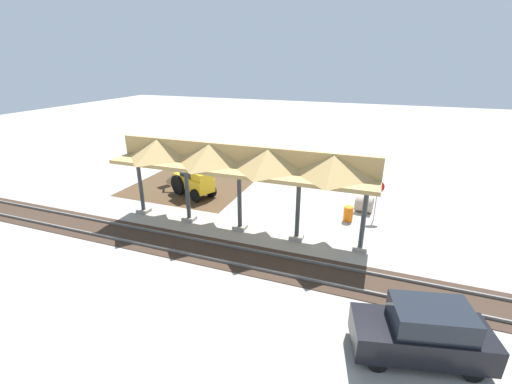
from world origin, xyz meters
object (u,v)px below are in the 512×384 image
(concrete_pipe, at_px, (364,204))
(distant_parked_car, at_px, (423,332))
(backhoe, at_px, (192,178))
(stop_sign, at_px, (377,192))
(traffic_barrel, at_px, (348,214))

(concrete_pipe, distance_m, distant_parked_car, 11.55)
(backhoe, bearing_deg, distant_parked_car, 144.53)
(backhoe, xyz_separation_m, concrete_pipe, (-11.67, -1.17, -0.75))
(stop_sign, bearing_deg, distant_parked_car, 100.07)
(stop_sign, bearing_deg, concrete_pipe, -55.67)
(backhoe, bearing_deg, concrete_pipe, -174.26)
(distant_parked_car, xyz_separation_m, traffic_barrel, (3.29, -9.54, -0.53))
(stop_sign, xyz_separation_m, concrete_pipe, (0.67, -0.98, -1.26))
(concrete_pipe, xyz_separation_m, distant_parked_car, (-2.50, 11.27, 0.47))
(stop_sign, relative_size, distant_parked_car, 0.55)
(concrete_pipe, height_order, traffic_barrel, concrete_pipe)
(backhoe, distance_m, traffic_barrel, 10.92)
(stop_sign, relative_size, backhoe, 0.48)
(stop_sign, distance_m, traffic_barrel, 2.11)
(stop_sign, xyz_separation_m, traffic_barrel, (1.46, 0.74, -1.33))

